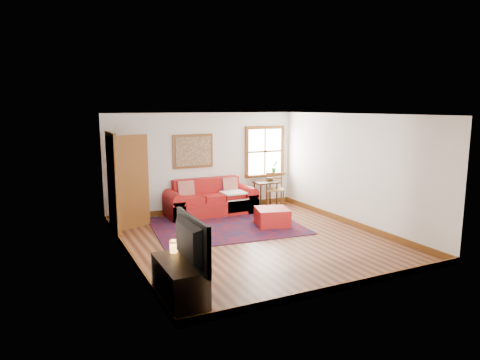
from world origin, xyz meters
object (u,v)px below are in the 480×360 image
side_table (266,186)px  media_cabinet (180,283)px  ladder_back_chair (275,187)px  red_leather_sofa (210,203)px  red_ottoman (272,217)px

side_table → media_cabinet: side_table is taller
ladder_back_chair → media_cabinet: ladder_back_chair is taller
red_leather_sofa → ladder_back_chair: bearing=-1.3°
side_table → media_cabinet: size_ratio=0.64×
red_ottoman → red_leather_sofa: bearing=133.2°
red_ottoman → side_table: size_ratio=0.99×
red_ottoman → side_table: 1.79m
red_leather_sofa → side_table: red_leather_sofa is taller
red_ottoman → media_cabinet: bearing=-122.0°
red_ottoman → media_cabinet: size_ratio=0.64×
red_ottoman → side_table: side_table is taller
ladder_back_chair → red_ottoman: bearing=-122.0°
red_ottoman → side_table: (0.72, 1.60, 0.38)m
red_leather_sofa → side_table: bearing=-0.1°
ladder_back_chair → side_table: bearing=171.5°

